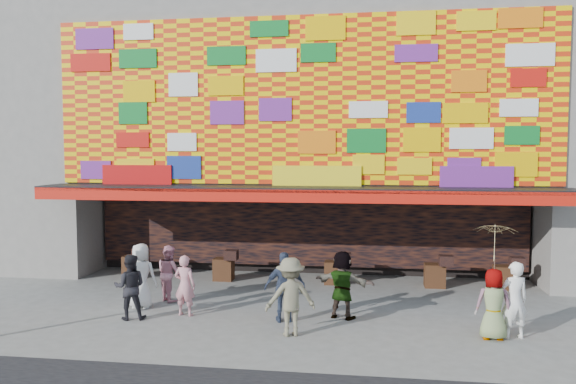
# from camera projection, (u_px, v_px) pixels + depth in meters

# --- Properties ---
(ground) EXTENTS (90.00, 90.00, 0.00)m
(ground) POSITION_uv_depth(u_px,v_px,m) (279.00, 329.00, 12.85)
(ground) COLOR slate
(ground) RESTS_ON ground
(shop_building) EXTENTS (15.20, 9.40, 10.00)m
(shop_building) POSITION_uv_depth(u_px,v_px,m) (314.00, 120.00, 20.55)
(shop_building) COLOR gray
(shop_building) RESTS_ON ground
(ped_a) EXTENTS (0.83, 0.55, 1.69)m
(ped_a) POSITION_uv_depth(u_px,v_px,m) (141.00, 276.00, 14.55)
(ped_a) COLOR silver
(ped_a) RESTS_ON ground
(ped_b) EXTENTS (0.60, 0.44, 1.51)m
(ped_b) POSITION_uv_depth(u_px,v_px,m) (185.00, 285.00, 13.86)
(ped_b) COLOR #D08690
(ped_b) RESTS_ON ground
(ped_c) EXTENTS (0.90, 0.78, 1.58)m
(ped_c) POSITION_uv_depth(u_px,v_px,m) (130.00, 287.00, 13.56)
(ped_c) COLOR black
(ped_c) RESTS_ON ground
(ped_d) EXTENTS (1.27, 0.97, 1.73)m
(ped_d) POSITION_uv_depth(u_px,v_px,m) (291.00, 297.00, 12.35)
(ped_d) COLOR #777156
(ped_d) RESTS_ON ground
(ped_e) EXTENTS (1.06, 0.67, 1.68)m
(ped_e) POSITION_uv_depth(u_px,v_px,m) (285.00, 287.00, 13.35)
(ped_e) COLOR #303B55
(ped_e) RESTS_ON ground
(ped_f) EXTENTS (1.62, 0.99, 1.66)m
(ped_f) POSITION_uv_depth(u_px,v_px,m) (342.00, 285.00, 13.63)
(ped_f) COLOR gray
(ped_f) RESTS_ON ground
(ped_g) EXTENTS (0.76, 0.49, 1.55)m
(ped_g) POSITION_uv_depth(u_px,v_px,m) (493.00, 304.00, 12.10)
(ped_g) COLOR gray
(ped_g) RESTS_ON ground
(ped_h) EXTENTS (0.69, 0.53, 1.69)m
(ped_h) POSITION_uv_depth(u_px,v_px,m) (514.00, 300.00, 12.16)
(ped_h) COLOR white
(ped_h) RESTS_ON ground
(ped_i) EXTENTS (0.93, 0.93, 1.52)m
(ped_i) POSITION_uv_depth(u_px,v_px,m) (169.00, 273.00, 15.27)
(ped_i) COLOR pink
(ped_i) RESTS_ON ground
(parasol) EXTENTS (1.05, 1.06, 1.77)m
(parasol) POSITION_uv_depth(u_px,v_px,m) (495.00, 243.00, 12.00)
(parasol) COLOR #CFC282
(parasol) RESTS_ON ground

